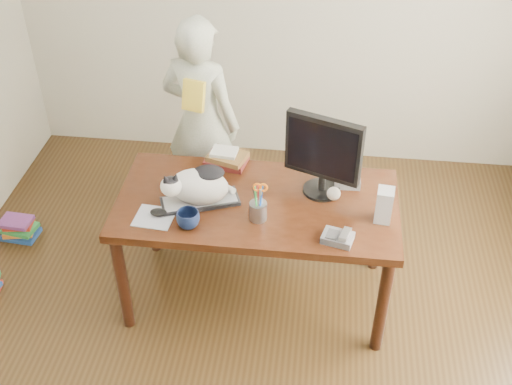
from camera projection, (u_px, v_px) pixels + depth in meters
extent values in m
plane|color=black|center=(245.00, 370.00, 3.62)|extent=(4.50, 4.50, 0.00)
cube|color=black|center=(257.00, 205.00, 3.65)|extent=(1.60, 0.80, 0.05)
cylinder|color=black|center=(122.00, 283.00, 3.69)|extent=(0.07, 0.07, 0.70)
cylinder|color=black|center=(382.00, 305.00, 3.55)|extent=(0.07, 0.07, 0.70)
cylinder|color=black|center=(152.00, 209.00, 4.22)|extent=(0.07, 0.07, 0.70)
cylinder|color=black|center=(378.00, 226.00, 4.08)|extent=(0.07, 0.07, 0.70)
cube|color=black|center=(264.00, 209.00, 4.14)|extent=(1.45, 0.03, 0.50)
cube|color=black|center=(200.00, 201.00, 3.62)|extent=(0.47, 0.31, 0.02)
cube|color=#9A9A9E|center=(200.00, 199.00, 3.61)|extent=(0.43, 0.27, 0.00)
ellipsoid|color=white|center=(199.00, 187.00, 3.56)|extent=(0.38, 0.31, 0.20)
ellipsoid|color=white|center=(171.00, 186.00, 3.49)|extent=(0.15, 0.15, 0.11)
ellipsoid|color=black|center=(171.00, 181.00, 3.46)|extent=(0.11, 0.10, 0.04)
cone|color=black|center=(165.00, 179.00, 3.43)|extent=(0.07, 0.07, 0.07)
cone|color=black|center=(176.00, 177.00, 3.45)|extent=(0.07, 0.06, 0.07)
ellipsoid|color=black|center=(209.00, 172.00, 3.52)|extent=(0.21, 0.19, 0.04)
cylinder|color=white|center=(226.00, 187.00, 3.67)|extent=(0.13, 0.11, 0.05)
cylinder|color=black|center=(321.00, 190.00, 3.71)|extent=(0.28, 0.28, 0.02)
cylinder|color=black|center=(322.00, 182.00, 3.67)|extent=(0.06, 0.06, 0.10)
cube|color=black|center=(324.00, 148.00, 3.51)|extent=(0.43, 0.20, 0.37)
cube|color=black|center=(322.00, 150.00, 3.49)|extent=(0.38, 0.15, 0.31)
cylinder|color=gray|center=(258.00, 211.00, 3.49)|extent=(0.10, 0.10, 0.11)
cylinder|color=black|center=(255.00, 196.00, 3.44)|extent=(0.03, 0.04, 0.16)
cylinder|color=blue|center=(261.00, 199.00, 3.42)|extent=(0.02, 0.04, 0.16)
cylinder|color=#B01922|center=(258.00, 196.00, 3.45)|extent=(0.01, 0.04, 0.16)
cylinder|color=#1B8730|center=(256.00, 199.00, 3.42)|extent=(0.02, 0.03, 0.16)
cylinder|color=silver|center=(260.00, 197.00, 3.42)|extent=(0.02, 0.03, 0.12)
cylinder|color=silver|center=(261.00, 197.00, 3.42)|extent=(0.02, 0.03, 0.12)
torus|color=orange|center=(257.00, 187.00, 3.38)|extent=(0.05, 0.02, 0.05)
torus|color=orange|center=(263.00, 188.00, 3.38)|extent=(0.05, 0.02, 0.05)
cube|color=silver|center=(154.00, 217.00, 3.52)|extent=(0.23, 0.21, 0.00)
ellipsoid|color=black|center=(158.00, 212.00, 3.52)|extent=(0.10, 0.07, 0.04)
imported|color=black|center=(188.00, 219.00, 3.44)|extent=(0.17, 0.17, 0.10)
cube|color=#5B5A5F|center=(338.00, 238.00, 3.36)|extent=(0.18, 0.15, 0.04)
cube|color=#414244|center=(333.00, 234.00, 3.35)|extent=(0.08, 0.09, 0.01)
cube|color=silver|center=(345.00, 234.00, 3.34)|extent=(0.07, 0.14, 0.05)
cube|color=#A8A8AA|center=(384.00, 205.00, 3.45)|extent=(0.10, 0.11, 0.20)
sphere|color=silver|center=(334.00, 194.00, 3.63)|extent=(0.08, 0.08, 0.08)
cube|color=#441312|center=(226.00, 161.00, 3.92)|extent=(0.27, 0.22, 0.04)
cube|color=brown|center=(228.00, 157.00, 3.89)|extent=(0.26, 0.23, 0.03)
cube|color=white|center=(224.00, 152.00, 3.89)|extent=(0.17, 0.14, 0.02)
cube|color=#5B5A5F|center=(347.00, 176.00, 3.78)|extent=(0.15, 0.20, 0.05)
cube|color=#414244|center=(348.00, 175.00, 3.74)|extent=(0.10, 0.10, 0.01)
imported|color=silver|center=(201.00, 122.00, 4.31)|extent=(0.63, 0.50, 1.51)
cube|color=yellow|center=(194.00, 96.00, 4.00)|extent=(0.16, 0.12, 0.20)
cube|color=navy|center=(21.00, 234.00, 4.52)|extent=(0.25, 0.19, 0.03)
cube|color=orange|center=(19.00, 230.00, 4.51)|extent=(0.22, 0.19, 0.03)
cube|color=#298A3B|center=(20.00, 228.00, 4.48)|extent=(0.24, 0.19, 0.03)
cube|color=#AB2618|center=(19.00, 223.00, 4.47)|extent=(0.21, 0.16, 0.03)
cube|color=#6E327F|center=(16.00, 221.00, 4.44)|extent=(0.22, 0.17, 0.03)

